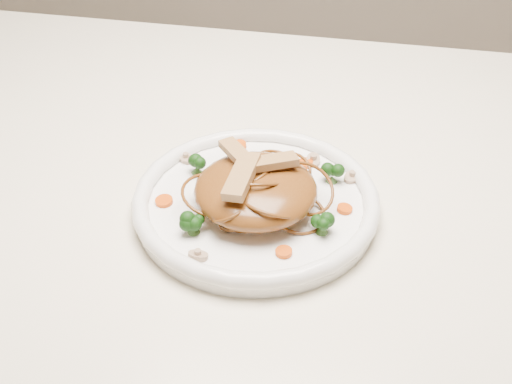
# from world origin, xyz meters

# --- Properties ---
(table) EXTENTS (1.20, 0.80, 0.75)m
(table) POSITION_xyz_m (0.00, 0.00, 0.65)
(table) COLOR beige
(table) RESTS_ON ground
(plate) EXTENTS (0.35, 0.35, 0.02)m
(plate) POSITION_xyz_m (0.00, -0.09, 0.76)
(plate) COLOR white
(plate) RESTS_ON table
(noodle_mound) EXTENTS (0.15, 0.15, 0.05)m
(noodle_mound) POSITION_xyz_m (0.00, -0.10, 0.79)
(noodle_mound) COLOR brown
(noodle_mound) RESTS_ON plate
(chicken_a) EXTENTS (0.07, 0.05, 0.01)m
(chicken_a) POSITION_xyz_m (0.02, -0.09, 0.82)
(chicken_a) COLOR tan
(chicken_a) RESTS_ON noodle_mound
(chicken_b) EXTENTS (0.05, 0.06, 0.01)m
(chicken_b) POSITION_xyz_m (-0.02, -0.08, 0.82)
(chicken_b) COLOR tan
(chicken_b) RESTS_ON noodle_mound
(chicken_c) EXTENTS (0.03, 0.08, 0.01)m
(chicken_c) POSITION_xyz_m (-0.01, -0.12, 0.82)
(chicken_c) COLOR tan
(chicken_c) RESTS_ON noodle_mound
(broccoli_0) EXTENTS (0.03, 0.03, 0.03)m
(broccoli_0) POSITION_xyz_m (0.08, -0.04, 0.78)
(broccoli_0) COLOR #12380B
(broccoli_0) RESTS_ON plate
(broccoli_1) EXTENTS (0.03, 0.03, 0.03)m
(broccoli_1) POSITION_xyz_m (-0.08, -0.05, 0.78)
(broccoli_1) COLOR #12380B
(broccoli_1) RESTS_ON plate
(broccoli_2) EXTENTS (0.03, 0.03, 0.03)m
(broccoli_2) POSITION_xyz_m (-0.06, -0.16, 0.78)
(broccoli_2) COLOR #12380B
(broccoli_2) RESTS_ON plate
(broccoli_3) EXTENTS (0.03, 0.03, 0.03)m
(broccoli_3) POSITION_xyz_m (0.08, -0.13, 0.78)
(broccoli_3) COLOR #12380B
(broccoli_3) RESTS_ON plate
(carrot_0) EXTENTS (0.02, 0.02, 0.00)m
(carrot_0) POSITION_xyz_m (0.05, -0.01, 0.77)
(carrot_0) COLOR #CE3F07
(carrot_0) RESTS_ON plate
(carrot_1) EXTENTS (0.03, 0.03, 0.00)m
(carrot_1) POSITION_xyz_m (-0.10, -0.12, 0.77)
(carrot_1) COLOR #CE3F07
(carrot_1) RESTS_ON plate
(carrot_2) EXTENTS (0.02, 0.02, 0.00)m
(carrot_2) POSITION_xyz_m (0.10, -0.09, 0.77)
(carrot_2) COLOR #CE3F07
(carrot_2) RESTS_ON plate
(carrot_3) EXTENTS (0.02, 0.02, 0.00)m
(carrot_3) POSITION_xyz_m (-0.04, 0.01, 0.77)
(carrot_3) COLOR #CE3F07
(carrot_3) RESTS_ON plate
(carrot_4) EXTENTS (0.02, 0.02, 0.00)m
(carrot_4) POSITION_xyz_m (0.05, -0.18, 0.77)
(carrot_4) COLOR #CE3F07
(carrot_4) RESTS_ON plate
(mushroom_0) EXTENTS (0.02, 0.02, 0.01)m
(mushroom_0) POSITION_xyz_m (-0.04, -0.20, 0.77)
(mushroom_0) COLOR tan
(mushroom_0) RESTS_ON plate
(mushroom_1) EXTENTS (0.03, 0.03, 0.01)m
(mushroom_1) POSITION_xyz_m (0.11, -0.03, 0.77)
(mushroom_1) COLOR tan
(mushroom_1) RESTS_ON plate
(mushroom_2) EXTENTS (0.03, 0.03, 0.01)m
(mushroom_2) POSITION_xyz_m (-0.10, -0.03, 0.77)
(mushroom_2) COLOR tan
(mushroom_2) RESTS_ON plate
(mushroom_3) EXTENTS (0.03, 0.03, 0.01)m
(mushroom_3) POSITION_xyz_m (0.06, -0.00, 0.77)
(mushroom_3) COLOR tan
(mushroom_3) RESTS_ON plate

